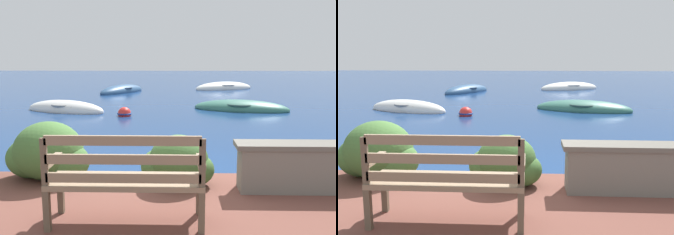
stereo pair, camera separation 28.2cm
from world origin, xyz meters
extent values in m
plane|color=navy|center=(0.00, 0.00, 0.00)|extent=(80.00, 80.00, 0.00)
cube|color=brown|center=(-1.04, -1.38, 0.42)|extent=(0.06, 0.06, 0.40)
cube|color=brown|center=(0.41, -1.38, 0.42)|extent=(0.06, 0.06, 0.40)
cube|color=brown|center=(-1.04, -1.80, 0.42)|extent=(0.06, 0.06, 0.40)
cube|color=brown|center=(0.41, -1.80, 0.42)|extent=(0.06, 0.06, 0.40)
cube|color=#8C755B|center=(-0.31, -1.59, 0.65)|extent=(1.50, 0.48, 0.05)
cube|color=#8C755B|center=(-0.31, -1.80, 0.75)|extent=(1.43, 0.04, 0.09)
cube|color=#8C755B|center=(-0.31, -1.80, 0.93)|extent=(1.43, 0.04, 0.09)
cube|color=#8C755B|center=(-0.31, -1.80, 1.10)|extent=(1.43, 0.04, 0.09)
cube|color=brown|center=(-1.04, -1.80, 0.90)|extent=(0.06, 0.04, 0.45)
cube|color=brown|center=(0.41, -1.80, 0.90)|extent=(0.06, 0.04, 0.45)
cube|color=#8C755B|center=(-1.04, -1.59, 0.85)|extent=(0.07, 0.43, 0.05)
cube|color=#8C755B|center=(0.41, -1.59, 0.85)|extent=(0.07, 0.43, 0.05)
cube|color=slate|center=(2.03, -0.65, 0.49)|extent=(2.19, 0.35, 0.54)
cube|color=#635F56|center=(2.03, -0.65, 0.79)|extent=(2.30, 0.39, 0.06)
ellipsoid|color=#426B33|center=(-1.52, -0.30, 0.61)|extent=(0.92, 0.83, 0.78)
ellipsoid|color=#426B33|center=(-1.78, -0.23, 0.50)|extent=(0.69, 0.62, 0.55)
ellipsoid|color=#426B33|center=(-1.29, -0.35, 0.47)|extent=(0.64, 0.58, 0.50)
ellipsoid|color=#426B33|center=(0.20, -0.46, 0.54)|extent=(0.76, 0.68, 0.64)
ellipsoid|color=#426B33|center=(-0.01, -0.40, 0.45)|extent=(0.57, 0.51, 0.45)
ellipsoid|color=#426B33|center=(0.39, -0.49, 0.43)|extent=(0.53, 0.48, 0.42)
ellipsoid|color=#284C23|center=(1.68, -0.24, 0.46)|extent=(0.57, 0.51, 0.48)
ellipsoid|color=#284C23|center=(1.52, -0.20, 0.39)|extent=(0.43, 0.38, 0.34)
ellipsoid|color=#284C23|center=(1.82, -0.27, 0.38)|extent=(0.40, 0.36, 0.31)
ellipsoid|color=silver|center=(-3.56, 7.20, 0.05)|extent=(3.04, 1.84, 0.66)
torus|color=gray|center=(-3.56, 7.20, 0.23)|extent=(1.19, 1.19, 0.07)
cube|color=#846647|center=(-3.15, 7.05, 0.20)|extent=(0.36, 0.72, 0.04)
cube|color=#846647|center=(-3.90, 7.32, 0.20)|extent=(0.36, 0.72, 0.04)
ellipsoid|color=#336B5B|center=(2.35, 7.66, 0.05)|extent=(3.45, 2.10, 0.61)
torus|color=#304F46|center=(2.35, 7.66, 0.21)|extent=(1.53, 1.53, 0.07)
cube|color=#846647|center=(2.82, 7.52, 0.18)|extent=(0.40, 0.97, 0.04)
cube|color=#846647|center=(1.96, 7.77, 0.18)|extent=(0.40, 0.97, 0.04)
ellipsoid|color=#2D517A|center=(-2.61, 13.65, 0.05)|extent=(2.42, 3.30, 0.68)
torus|color=#2D4157|center=(-2.61, 13.65, 0.24)|extent=(1.41, 1.41, 0.07)
cube|color=#846647|center=(-2.84, 13.23, 0.21)|extent=(0.78, 0.49, 0.04)
cube|color=#846647|center=(-2.42, 14.00, 0.21)|extent=(0.78, 0.49, 0.04)
ellipsoid|color=silver|center=(2.74, 15.57, 0.05)|extent=(3.57, 2.44, 0.72)
torus|color=gray|center=(2.74, 15.57, 0.25)|extent=(1.62, 1.62, 0.07)
cube|color=#846647|center=(3.20, 15.77, 0.22)|extent=(0.49, 0.95, 0.04)
cube|color=#846647|center=(2.35, 15.41, 0.22)|extent=(0.49, 0.95, 0.04)
sphere|color=red|center=(-1.46, 6.31, 0.07)|extent=(0.41, 0.41, 0.41)
torus|color=navy|center=(-1.46, 6.31, 0.07)|extent=(0.45, 0.45, 0.05)
camera|label=1|loc=(0.18, -5.07, 1.86)|focal=40.00mm
camera|label=2|loc=(0.46, -5.06, 1.86)|focal=40.00mm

